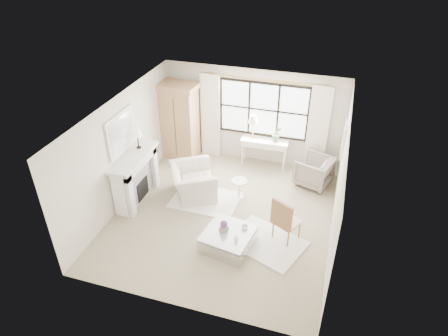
{
  "coord_description": "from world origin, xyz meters",
  "views": [
    {
      "loc": [
        2.2,
        -7.1,
        6.1
      ],
      "look_at": [
        -0.04,
        0.2,
        1.2
      ],
      "focal_mm": 32.0,
      "sensor_mm": 36.0,
      "label": 1
    }
  ],
  "objects": [
    {
      "name": "armoire",
      "position": [
        -2.02,
        2.29,
        1.14
      ],
      "size": [
        1.17,
        0.79,
        2.24
      ],
      "rotation": [
        0.0,
        0.0,
        -0.08
      ],
      "color": "tan",
      "rests_on": "floor"
    },
    {
      "name": "ceiling",
      "position": [
        0.0,
        0.0,
        2.7
      ],
      "size": [
        5.5,
        5.5,
        0.0
      ],
      "primitive_type": "plane",
      "rotation": [
        3.14,
        0.0,
        0.0
      ],
      "color": "silver",
      "rests_on": "ground"
    },
    {
      "name": "curtain_rod",
      "position": [
        0.3,
        2.67,
        2.47
      ],
      "size": [
        3.3,
        0.04,
        0.04
      ],
      "primitive_type": "cylinder",
      "rotation": [
        0.0,
        1.57,
        0.0
      ],
      "color": "#AC833B",
      "rests_on": "wall_back"
    },
    {
      "name": "mantel_lamp",
      "position": [
        -2.27,
        0.38,
        1.65
      ],
      "size": [
        0.22,
        0.22,
        0.51
      ],
      "color": "black",
      "rests_on": "fireplace"
    },
    {
      "name": "window_pane",
      "position": [
        0.3,
        2.73,
        1.6
      ],
      "size": [
        2.4,
        0.02,
        1.5
      ],
      "primitive_type": "cube",
      "color": "white",
      "rests_on": "wall_back"
    },
    {
      "name": "mirror_frame",
      "position": [
        -2.47,
        0.0,
        1.84
      ],
      "size": [
        0.05,
        1.15,
        0.95
      ],
      "primitive_type": "cube",
      "color": "silver",
      "rests_on": "wall_left"
    },
    {
      "name": "french_chair",
      "position": [
        1.54,
        -0.38,
        0.31
      ],
      "size": [
        0.65,
        0.66,
        1.08
      ],
      "rotation": [
        0.0,
        0.0,
        2.64
      ],
      "color": "#97683F",
      "rests_on": "floor"
    },
    {
      "name": "wall_left",
      "position": [
        -2.5,
        0.0,
        1.35
      ],
      "size": [
        0.0,
        5.5,
        5.5
      ],
      "primitive_type": "plane",
      "rotation": [
        1.57,
        0.0,
        1.57
      ],
      "color": "beige",
      "rests_on": "ground"
    },
    {
      "name": "art_frame",
      "position": [
        2.47,
        1.7,
        1.55
      ],
      "size": [
        0.04,
        0.62,
        0.82
      ],
      "primitive_type": "cube",
      "color": "white",
      "rests_on": "wall_right"
    },
    {
      "name": "art_canvas",
      "position": [
        2.45,
        1.7,
        1.55
      ],
      "size": [
        0.01,
        0.52,
        0.72
      ],
      "primitive_type": "cube",
      "color": "beige",
      "rests_on": "wall_right"
    },
    {
      "name": "wall_right",
      "position": [
        2.5,
        0.0,
        1.35
      ],
      "size": [
        0.0,
        5.5,
        5.5
      ],
      "primitive_type": "plane",
      "rotation": [
        1.57,
        0.0,
        -1.57
      ],
      "color": "beige",
      "rests_on": "ground"
    },
    {
      "name": "rug_left",
      "position": [
        -0.6,
        0.41,
        0.01
      ],
      "size": [
        1.66,
        1.19,
        0.03
      ],
      "primitive_type": "cube",
      "rotation": [
        0.0,
        0.0,
        -0.02
      ],
      "color": "white",
      "rests_on": "floor"
    },
    {
      "name": "wingback_chair",
      "position": [
        1.88,
        1.96,
        0.39
      ],
      "size": [
        1.08,
        1.06,
        0.78
      ],
      "primitive_type": "imported",
      "rotation": [
        0.0,
        0.0,
        -1.9
      ],
      "color": "gray",
      "rests_on": "floor"
    },
    {
      "name": "orchid_plant",
      "position": [
        0.75,
        2.51,
        1.03
      ],
      "size": [
        0.29,
        0.25,
        0.47
      ],
      "primitive_type": "imported",
      "rotation": [
        0.0,
        0.0,
        0.18
      ],
      "color": "#546D48",
      "rests_on": "console_table"
    },
    {
      "name": "planter_box",
      "position": [
        0.31,
        -0.95,
        0.44
      ],
      "size": [
        0.19,
        0.19,
        0.12
      ],
      "primitive_type": "cube",
      "rotation": [
        0.0,
        0.0,
        -0.24
      ],
      "color": "slate",
      "rests_on": "coffee_table"
    },
    {
      "name": "pillar_candle",
      "position": [
        0.63,
        -1.15,
        0.44
      ],
      "size": [
        0.08,
        0.08,
        0.12
      ],
      "primitive_type": "cylinder",
      "color": "white",
      "rests_on": "coffee_table"
    },
    {
      "name": "club_armchair",
      "position": [
        -0.98,
        0.57,
        0.39
      ],
      "size": [
        1.51,
        1.56,
        0.78
      ],
      "primitive_type": "imported",
      "rotation": [
        0.0,
        0.0,
        2.1
      ],
      "color": "beige",
      "rests_on": "floor"
    },
    {
      "name": "wall_front",
      "position": [
        0.0,
        -2.75,
        1.35
      ],
      "size": [
        5.0,
        0.0,
        5.0
      ],
      "primitive_type": "plane",
      "rotation": [
        -1.57,
        0.0,
        0.0
      ],
      "color": "silver",
      "rests_on": "ground"
    },
    {
      "name": "coffee_table",
      "position": [
        0.41,
        -0.97,
        0.18
      ],
      "size": [
        1.15,
        1.15,
        0.38
      ],
      "rotation": [
        0.0,
        0.0,
        -0.16
      ],
      "color": "silver",
      "rests_on": "floor"
    },
    {
      "name": "planter_flowers",
      "position": [
        0.31,
        -0.95,
        0.57
      ],
      "size": [
        0.15,
        0.15,
        0.15
      ],
      "primitive_type": "sphere",
      "color": "#5A2B6D",
      "rests_on": "planter_box"
    },
    {
      "name": "wall_back",
      "position": [
        0.0,
        2.75,
        1.35
      ],
      "size": [
        5.0,
        0.0,
        5.0
      ],
      "primitive_type": "plane",
      "rotation": [
        1.57,
        0.0,
        0.0
      ],
      "color": "beige",
      "rests_on": "ground"
    },
    {
      "name": "mirror_glass",
      "position": [
        -2.44,
        0.0,
        1.84
      ],
      "size": [
        0.02,
        1.0,
        0.8
      ],
      "primitive_type": "cube",
      "color": "silver",
      "rests_on": "wall_left"
    },
    {
      "name": "fireplace",
      "position": [
        -2.27,
        0.0,
        0.65
      ],
      "size": [
        0.58,
        1.66,
        1.26
      ],
      "color": "silver",
      "rests_on": "ground"
    },
    {
      "name": "curtain_left",
      "position": [
        -1.2,
        2.65,
        1.24
      ],
      "size": [
        0.55,
        0.1,
        2.47
      ],
      "primitive_type": "cube",
      "color": "white",
      "rests_on": "ground"
    },
    {
      "name": "console_lamp",
      "position": [
        0.07,
        2.54,
        1.36
      ],
      "size": [
        0.28,
        0.28,
        0.69
      ],
      "color": "#A8793A",
      "rests_on": "console_table"
    },
    {
      "name": "coffee_vase",
      "position": [
        0.71,
        -0.74,
        0.45
      ],
      "size": [
        0.18,
        0.18,
        0.15
      ],
      "primitive_type": "imported",
      "rotation": [
        0.0,
        0.0,
        -0.28
      ],
      "color": "white",
      "rests_on": "coffee_table"
    },
    {
      "name": "console_table",
      "position": [
        0.43,
        2.52,
        0.4
      ],
      "size": [
        1.31,
        0.49,
        0.8
      ],
      "rotation": [
        0.0,
        0.0,
        0.03
      ],
      "color": "white",
      "rests_on": "floor"
    },
    {
      "name": "rug_right",
      "position": [
        1.18,
        -0.64,
        0.01
      ],
      "size": [
        1.86,
        1.64,
        0.03
      ],
      "primitive_type": "cube",
      "rotation": [
        0.0,
        0.0,
        -0.36
      ],
      "color": "white",
      "rests_on": "floor"
    },
    {
      "name": "curtain_right",
      "position": [
        1.8,
        2.65,
        1.24
      ],
      "size": [
        0.55,
        0.1,
        2.47
      ],
      "primitive_type": "cube",
      "color": "white",
      "rests_on": "ground"
    },
    {
      "name": "window_frame",
      "position": [
        0.3,
        2.72,
        1.6
      ],
      "size": [
        2.5,
        0.04,
        1.5
      ],
      "primitive_type": null,
      "color": "black",
      "rests_on": "wall_back"
    },
    {
      "name": "side_table",
      "position": [
        0.17,
        0.8,
        0.33
      ],
      "size": [
        0.4,
        0.4,
        0.51
      ],
      "color": "white",
      "rests_on": "floor"
    },
    {
      "name": "floor",
      "position": [
        0.0,
        0.0,
        0.0
      ],
      "size": [
        5.5,
        5.5,
        0.0
      ],
      "primitive_type": "plane",
      "color": "gray",
      "rests_on": "ground"
    }
  ]
}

